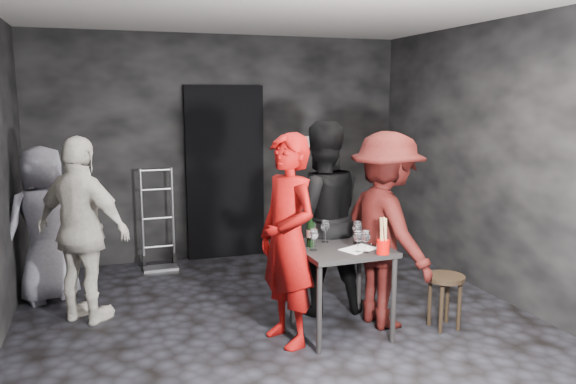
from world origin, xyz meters
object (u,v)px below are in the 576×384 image
object	(u,v)px
server_red	(288,226)
man_maroon	(386,218)
stool	(445,287)
wine_bottle	(311,233)
breadstick_cup	(383,236)
tasting_table	(341,258)
woman_black	(321,202)
bystander_grey	(45,224)
bystander_cream	(82,222)
hand_truck	(159,250)

from	to	relation	value
server_red	man_maroon	xyz separation A→B (m)	(0.91, 0.08, -0.02)
stool	wine_bottle	world-z (taller)	wine_bottle
server_red	breadstick_cup	size ratio (longest dim) A/B	6.15
man_maroon	tasting_table	bearing A→B (deg)	88.47
woman_black	bystander_grey	distance (m)	2.65
stool	bystander_cream	world-z (taller)	bystander_cream
man_maroon	bystander_cream	size ratio (longest dim) A/B	1.05
server_red	woman_black	bearing A→B (deg)	121.96
stool	wine_bottle	size ratio (longest dim) A/B	1.62
man_maroon	breadstick_cup	bearing A→B (deg)	141.14
stool	woman_black	world-z (taller)	woman_black
bystander_grey	breadstick_cup	distance (m)	3.23
woman_black	bystander_grey	size ratio (longest dim) A/B	1.34
bystander_grey	breadstick_cup	xyz separation A→B (m)	(2.62, -1.90, 0.12)
server_red	man_maroon	distance (m)	0.92
stool	bystander_grey	distance (m)	3.76
hand_truck	man_maroon	xyz separation A→B (m)	(1.71, -2.28, 0.73)
tasting_table	breadstick_cup	world-z (taller)	breadstick_cup
server_red	wine_bottle	world-z (taller)	server_red
server_red	bystander_grey	size ratio (longest dim) A/B	1.25
man_maroon	hand_truck	bearing A→B (deg)	28.91
tasting_table	stool	distance (m)	0.95
hand_truck	wine_bottle	size ratio (longest dim) A/B	4.01
tasting_table	man_maroon	world-z (taller)	man_maroon
hand_truck	bystander_cream	bearing A→B (deg)	-119.32
hand_truck	wine_bottle	world-z (taller)	hand_truck
man_maroon	wine_bottle	world-z (taller)	man_maroon
hand_truck	stool	distance (m)	3.33
hand_truck	bystander_grey	bearing A→B (deg)	-147.33
hand_truck	woman_black	world-z (taller)	woman_black
stool	breadstick_cup	world-z (taller)	breadstick_cup
woman_black	breadstick_cup	world-z (taller)	woman_black
tasting_table	stool	bearing A→B (deg)	-12.81
tasting_table	wine_bottle	distance (m)	0.33
wine_bottle	woman_black	bearing A→B (deg)	59.90
bystander_cream	breadstick_cup	distance (m)	2.57
breadstick_cup	server_red	bearing A→B (deg)	158.25
hand_truck	bystander_grey	world-z (taller)	bystander_grey
server_red	breadstick_cup	distance (m)	0.75
stool	breadstick_cup	xyz separation A→B (m)	(-0.66, -0.11, 0.52)
hand_truck	woman_black	bearing A→B (deg)	-55.05
tasting_table	bystander_grey	bearing A→B (deg)	146.50
server_red	man_maroon	world-z (taller)	server_red
man_maroon	bystander_grey	bearing A→B (deg)	53.58
woman_black	hand_truck	bearing A→B (deg)	-47.72
woman_black	breadstick_cup	xyz separation A→B (m)	(0.20, -0.84, -0.14)
hand_truck	wine_bottle	bearing A→B (deg)	-66.24
server_red	bystander_cream	xyz separation A→B (m)	(-1.56, 0.96, -0.06)
hand_truck	stool	bearing A→B (deg)	-50.31
wine_bottle	hand_truck	bearing A→B (deg)	114.48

